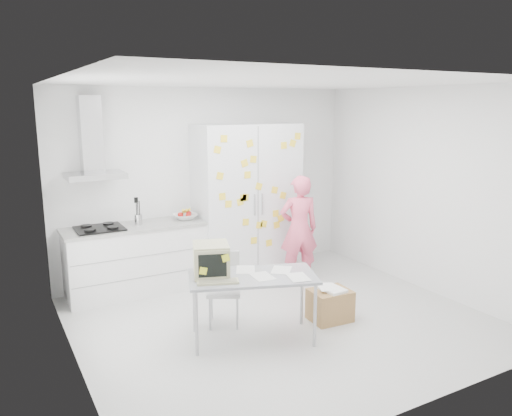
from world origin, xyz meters
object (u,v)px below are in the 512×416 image
desk (226,268)px  cardboard_box (330,305)px  chair (224,284)px  person (299,229)px

desk → cardboard_box: (1.25, -0.15, -0.61)m
chair → cardboard_box: bearing=1.0°
desk → cardboard_box: 1.40m
desk → chair: (0.16, 0.41, -0.34)m
person → desk: person is taller
desk → person: bearing=54.3°
chair → cardboard_box: 1.26m
person → chair: person is taller
person → cardboard_box: 1.48m
person → chair: size_ratio=1.85×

